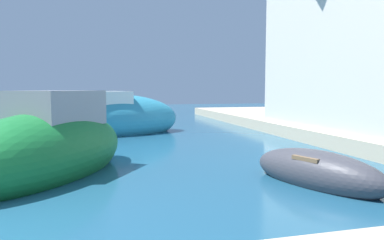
# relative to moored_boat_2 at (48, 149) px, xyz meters

# --- Properties ---
(quay_promenade) EXTENTS (44.00, 32.00, 0.50)m
(quay_promenade) POSITION_rel_moored_boat_2_xyz_m (2.67, -3.83, -0.37)
(quay_promenade) COLOR beige
(quay_promenade) RESTS_ON ground
(moored_boat_2) EXTENTS (4.56, 5.53, 2.37)m
(moored_boat_2) POSITION_rel_moored_boat_2_xyz_m (0.00, 0.00, 0.00)
(moored_boat_2) COLOR #197233
(moored_boat_2) RESTS_ON ground
(moored_boat_3) EXTENTS (6.47, 4.10, 2.38)m
(moored_boat_3) POSITION_rel_moored_boat_2_xyz_m (1.72, 7.40, 0.05)
(moored_boat_3) COLOR teal
(moored_boat_3) RESTS_ON ground
(moored_boat_6) EXTENTS (2.04, 3.23, 0.93)m
(moored_boat_6) POSITION_rel_moored_boat_2_xyz_m (5.49, -2.18, -0.36)
(moored_boat_6) COLOR #3F3F47
(moored_boat_6) RESTS_ON ground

